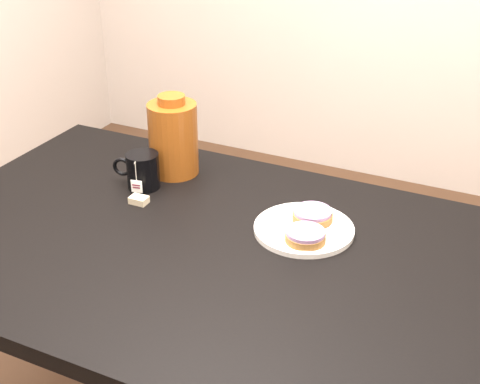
% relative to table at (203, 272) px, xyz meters
% --- Properties ---
extents(table, '(1.40, 0.90, 0.75)m').
position_rel_table_xyz_m(table, '(0.00, 0.00, 0.00)').
color(table, black).
rests_on(table, ground_plane).
extents(plate, '(0.24, 0.24, 0.02)m').
position_rel_table_xyz_m(plate, '(0.19, 0.14, 0.09)').
color(plate, white).
rests_on(plate, table).
extents(bagel_back, '(0.13, 0.13, 0.03)m').
position_rel_table_xyz_m(bagel_back, '(0.20, 0.18, 0.11)').
color(bagel_back, brown).
rests_on(bagel_back, plate).
extents(bagel_front, '(0.13, 0.13, 0.03)m').
position_rel_table_xyz_m(bagel_front, '(0.22, 0.09, 0.11)').
color(bagel_front, brown).
rests_on(bagel_front, plate).
extents(mug, '(0.14, 0.10, 0.10)m').
position_rel_table_xyz_m(mug, '(-0.27, 0.17, 0.13)').
color(mug, black).
rests_on(mug, table).
extents(teabag_pouch, '(0.05, 0.03, 0.02)m').
position_rel_table_xyz_m(teabag_pouch, '(-0.23, 0.09, 0.09)').
color(teabag_pouch, '#C6B793').
rests_on(teabag_pouch, table).
extents(bagel_package, '(0.15, 0.15, 0.22)m').
position_rel_table_xyz_m(bagel_package, '(-0.24, 0.29, 0.19)').
color(bagel_package, '#5B280C').
rests_on(bagel_package, table).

